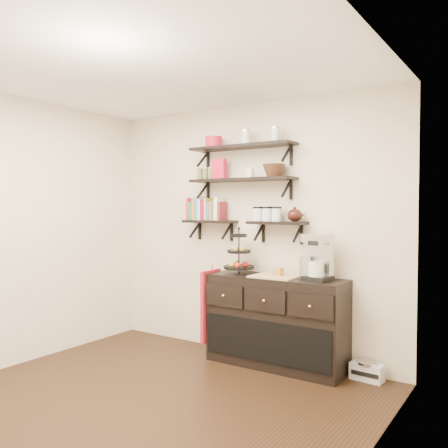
# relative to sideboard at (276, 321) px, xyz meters

# --- Properties ---
(floor) EXTENTS (3.50, 3.50, 0.00)m
(floor) POSITION_rel_sideboard_xyz_m (-0.47, -1.51, -0.45)
(floor) COLOR black
(floor) RESTS_ON ground
(ceiling) EXTENTS (3.50, 3.50, 0.02)m
(ceiling) POSITION_rel_sideboard_xyz_m (-0.47, -1.51, 2.25)
(ceiling) COLOR white
(ceiling) RESTS_ON back_wall
(back_wall) EXTENTS (3.50, 0.02, 2.70)m
(back_wall) POSITION_rel_sideboard_xyz_m (-0.47, 0.24, 0.90)
(back_wall) COLOR white
(back_wall) RESTS_ON ground
(left_wall) EXTENTS (0.02, 3.50, 2.70)m
(left_wall) POSITION_rel_sideboard_xyz_m (-2.22, -1.51, 0.90)
(left_wall) COLOR white
(left_wall) RESTS_ON ground
(right_wall) EXTENTS (0.02, 3.50, 2.70)m
(right_wall) POSITION_rel_sideboard_xyz_m (1.28, -1.51, 0.90)
(right_wall) COLOR white
(right_wall) RESTS_ON ground
(shelf_top) EXTENTS (1.20, 0.27, 0.23)m
(shelf_top) POSITION_rel_sideboard_xyz_m (-0.47, 0.10, 1.78)
(shelf_top) COLOR black
(shelf_top) RESTS_ON back_wall
(shelf_mid) EXTENTS (1.20, 0.27, 0.23)m
(shelf_mid) POSITION_rel_sideboard_xyz_m (-0.47, 0.10, 1.43)
(shelf_mid) COLOR black
(shelf_mid) RESTS_ON back_wall
(shelf_low_left) EXTENTS (0.60, 0.25, 0.23)m
(shelf_low_left) POSITION_rel_sideboard_xyz_m (-0.89, 0.12, 0.98)
(shelf_low_left) COLOR black
(shelf_low_left) RESTS_ON back_wall
(shelf_low_right) EXTENTS (0.60, 0.25, 0.23)m
(shelf_low_right) POSITION_rel_sideboard_xyz_m (-0.05, 0.12, 0.98)
(shelf_low_right) COLOR black
(shelf_low_right) RESTS_ON back_wall
(cookbooks) EXTENTS (0.43, 0.15, 0.26)m
(cookbooks) POSITION_rel_sideboard_xyz_m (-0.94, 0.12, 1.11)
(cookbooks) COLOR red
(cookbooks) RESTS_ON shelf_low_left
(glass_canisters) EXTENTS (0.32, 0.10, 0.13)m
(glass_canisters) POSITION_rel_sideboard_xyz_m (-0.17, 0.12, 1.06)
(glass_canisters) COLOR silver
(glass_canisters) RESTS_ON shelf_low_right
(sideboard) EXTENTS (1.40, 0.50, 0.92)m
(sideboard) POSITION_rel_sideboard_xyz_m (0.00, 0.00, 0.00)
(sideboard) COLOR black
(sideboard) RESTS_ON floor
(fruit_stand) EXTENTS (0.32, 0.32, 0.46)m
(fruit_stand) POSITION_rel_sideboard_xyz_m (-0.44, 0.00, 0.61)
(fruit_stand) COLOR black
(fruit_stand) RESTS_ON sideboard
(candle) EXTENTS (0.08, 0.08, 0.08)m
(candle) POSITION_rel_sideboard_xyz_m (0.02, 0.00, 0.50)
(candle) COLOR #A86926
(candle) RESTS_ON sideboard
(coffee_maker) EXTENTS (0.27, 0.27, 0.44)m
(coffee_maker) POSITION_rel_sideboard_xyz_m (0.43, 0.03, 0.66)
(coffee_maker) COLOR black
(coffee_maker) RESTS_ON sideboard
(thermal_carafe) EXTENTS (0.11, 0.11, 0.22)m
(thermal_carafe) POSITION_rel_sideboard_xyz_m (0.32, -0.02, 0.56)
(thermal_carafe) COLOR silver
(thermal_carafe) RESTS_ON sideboard
(apron) EXTENTS (0.04, 0.33, 0.76)m
(apron) POSITION_rel_sideboard_xyz_m (-0.73, -0.10, 0.09)
(apron) COLOR maroon
(apron) RESTS_ON sideboard
(radio) EXTENTS (0.30, 0.21, 0.18)m
(radio) POSITION_rel_sideboard_xyz_m (0.88, 0.11, -0.37)
(radio) COLOR silver
(radio) RESTS_ON floor
(recipe_box) EXTENTS (0.16, 0.07, 0.22)m
(recipe_box) POSITION_rel_sideboard_xyz_m (-0.75, 0.10, 1.56)
(recipe_box) COLOR red
(recipe_box) RESTS_ON shelf_mid
(walnut_bowl) EXTENTS (0.24, 0.24, 0.13)m
(walnut_bowl) POSITION_rel_sideboard_xyz_m (-0.08, 0.10, 1.51)
(walnut_bowl) COLOR black
(walnut_bowl) RESTS_ON shelf_mid
(ramekins) EXTENTS (0.09, 0.09, 0.10)m
(ramekins) POSITION_rel_sideboard_xyz_m (-0.37, 0.10, 1.50)
(ramekins) COLOR white
(ramekins) RESTS_ON shelf_mid
(teapot) EXTENTS (0.22, 0.18, 0.15)m
(teapot) POSITION_rel_sideboard_xyz_m (0.14, 0.12, 1.07)
(teapot) COLOR black
(teapot) RESTS_ON shelf_low_right
(red_pot) EXTENTS (0.18, 0.18, 0.12)m
(red_pot) POSITION_rel_sideboard_xyz_m (-0.83, 0.10, 1.86)
(red_pot) COLOR red
(red_pot) RESTS_ON shelf_top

